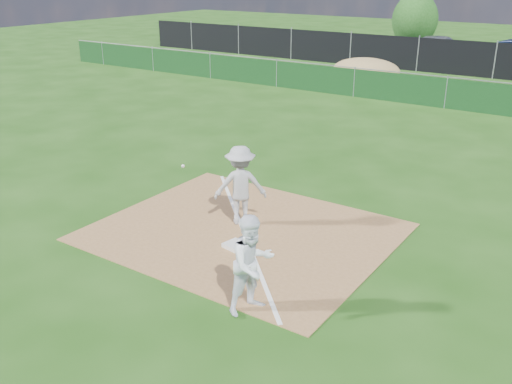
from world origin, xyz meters
TOP-DOWN VIEW (x-y plane):
  - ground at (0.00, 10.00)m, footprint 90.00×90.00m
  - infield_dirt at (0.00, 1.00)m, footprint 6.00×5.00m
  - foul_line at (0.00, 1.00)m, footprint 5.01×5.01m
  - green_fence at (0.00, 15.00)m, footprint 44.00×0.05m
  - dirt_mound at (-5.00, 18.50)m, footprint 3.38×2.60m
  - black_fence at (0.00, 23.00)m, footprint 46.00×0.04m
  - first_base at (0.29, 0.31)m, footprint 0.46×0.46m
  - play_at_first at (-0.32, 1.36)m, footprint 2.17×1.22m
  - runner at (1.84, -1.33)m, footprint 0.88×0.99m
  - car_left at (-4.40, 28.49)m, footprint 4.22×1.70m
  - tree_left at (-7.54, 32.16)m, footprint 3.13×3.13m

SIDE VIEW (x-z plane):
  - ground at x=0.00m, z-range 0.00..0.00m
  - infield_dirt at x=0.00m, z-range 0.00..0.02m
  - foul_line at x=0.00m, z-range 0.02..0.03m
  - first_base at x=0.29m, z-range 0.02..0.10m
  - dirt_mound at x=-5.00m, z-range 0.00..1.17m
  - green_fence at x=0.00m, z-range 0.00..1.20m
  - car_left at x=-4.40m, z-range 0.01..1.45m
  - runner at x=1.84m, z-range 0.00..1.70m
  - play_at_first at x=-0.32m, z-range 0.02..1.78m
  - black_fence at x=0.00m, z-range 0.00..1.80m
  - tree_left at x=-7.54m, z-range 0.05..3.77m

